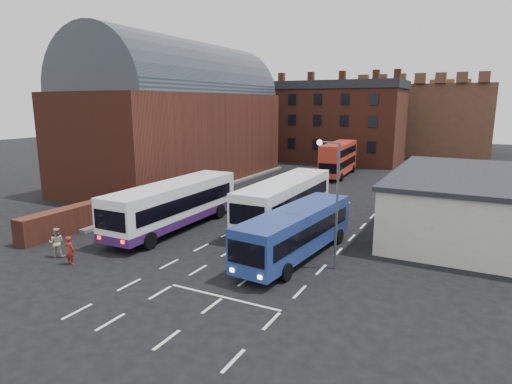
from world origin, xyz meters
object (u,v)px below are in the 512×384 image
at_px(bus_blue, 296,229).
at_px(street_lamp, 333,193).
at_px(bus_white_inbound, 285,198).
at_px(bus_white_outbound, 174,202).
at_px(pedestrian_red, 70,250).
at_px(pedestrian_beige, 57,242).
at_px(bus_red_double, 338,159).

height_order(bus_blue, street_lamp, street_lamp).
distance_m(bus_white_inbound, street_lamp, 9.29).
bearing_deg(bus_white_inbound, street_lamp, 129.45).
bearing_deg(bus_white_outbound, street_lamp, -9.71).
xyz_separation_m(bus_blue, pedestrian_red, (-10.94, -7.02, -0.87)).
distance_m(bus_white_inbound, pedestrian_beige, 15.83).
relative_size(street_lamp, pedestrian_red, 4.21).
bearing_deg(bus_white_outbound, bus_blue, -8.43).
bearing_deg(bus_blue, pedestrian_beige, 32.56).
distance_m(bus_white_outbound, bus_blue, 10.21).
distance_m(bus_blue, street_lamp, 3.54).
height_order(bus_blue, bus_red_double, bus_red_double).
xyz_separation_m(bus_blue, bus_red_double, (-6.18, 29.06, 0.50)).
relative_size(bus_white_outbound, street_lamp, 1.75).
xyz_separation_m(bus_white_inbound, pedestrian_red, (-7.51, -13.30, -1.16)).
bearing_deg(bus_red_double, bus_white_outbound, 78.47).
bearing_deg(pedestrian_beige, pedestrian_red, 131.63).
distance_m(bus_white_outbound, bus_red_double, 27.92).
bearing_deg(bus_blue, bus_white_outbound, -2.75).
bearing_deg(pedestrian_red, pedestrian_beige, -14.44).
distance_m(bus_white_inbound, bus_blue, 7.16).
relative_size(bus_red_double, street_lamp, 1.48).
bearing_deg(street_lamp, bus_blue, 165.33).
bearing_deg(bus_white_inbound, bus_white_outbound, 35.46).
height_order(bus_blue, pedestrian_red, bus_blue).
bearing_deg(bus_white_inbound, bus_red_double, -83.70).
relative_size(bus_red_double, pedestrian_red, 6.25).
bearing_deg(bus_white_inbound, pedestrian_red, 59.97).
xyz_separation_m(bus_red_double, street_lamp, (8.54, -29.68, 2.07)).
height_order(bus_white_inbound, bus_blue, bus_white_inbound).
xyz_separation_m(bus_red_double, pedestrian_red, (-4.76, -36.08, -1.37)).
xyz_separation_m(pedestrian_red, pedestrian_beige, (-1.72, 0.48, 0.06)).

